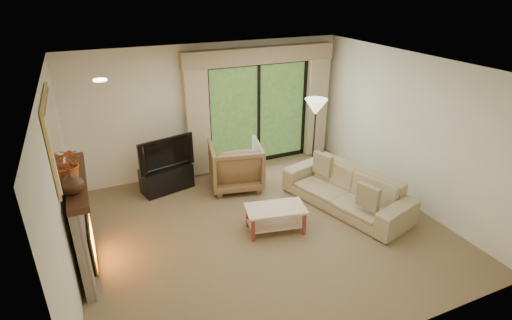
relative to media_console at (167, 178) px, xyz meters
name	(u,v)px	position (x,y,z in m)	size (l,w,h in m)	color
floor	(263,229)	(1.12, -1.95, -0.24)	(5.50, 5.50, 0.00)	#7B6647
ceiling	(265,67)	(1.12, -1.95, 2.36)	(5.50, 5.50, 0.00)	silver
wall_back	(212,109)	(1.12, 0.55, 1.06)	(5.00, 5.00, 0.00)	#EBE6CA
wall_front	(373,252)	(1.12, -4.45, 1.06)	(5.00, 5.00, 0.00)	#EBE6CA
wall_left	(61,192)	(-1.63, -1.95, 1.06)	(5.00, 5.00, 0.00)	#EBE6CA
wall_right	(408,130)	(3.87, -1.95, 1.06)	(5.00, 5.00, 0.00)	#EBE6CA
fireplace	(80,223)	(-1.51, -1.75, 0.45)	(0.24, 1.70, 1.37)	gray
mirror	(54,137)	(-1.59, -1.75, 1.71)	(0.07, 1.45, 1.02)	#BD9846
sliding_door	(258,113)	(2.12, 0.50, 0.86)	(2.26, 0.10, 2.16)	black
curtain_left	(197,119)	(0.77, 0.39, 0.96)	(0.45, 0.18, 2.35)	tan
curtain_right	(316,103)	(3.47, 0.39, 0.96)	(0.45, 0.18, 2.35)	tan
cornice	(260,55)	(2.12, 0.41, 2.08)	(3.20, 0.24, 0.32)	tan
media_console	(167,178)	(0.00, 0.00, 0.00)	(0.94, 0.42, 0.47)	black
tv	(164,152)	(0.00, 0.00, 0.54)	(1.06, 0.14, 0.61)	black
armchair	(236,165)	(1.25, -0.40, 0.21)	(0.95, 0.98, 0.89)	brown
sofa	(346,190)	(2.73, -1.90, 0.10)	(2.29, 0.89, 0.67)	tan
pillow_near	(368,197)	(2.65, -2.56, 0.33)	(0.10, 0.39, 0.39)	brown
pillow_far	(323,164)	(2.65, -1.24, 0.33)	(0.11, 0.40, 0.40)	brown
coffee_table	(275,219)	(1.28, -2.06, -0.03)	(0.93, 0.51, 0.42)	beige
floor_lamp	(314,139)	(2.83, -0.60, 0.57)	(0.43, 0.43, 1.62)	beige
vase	(71,182)	(-1.49, -2.17, 1.28)	(0.28, 0.28, 0.29)	#361F11
branches	(69,163)	(-1.49, -1.79, 1.36)	(0.40, 0.35, 0.45)	#C35927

